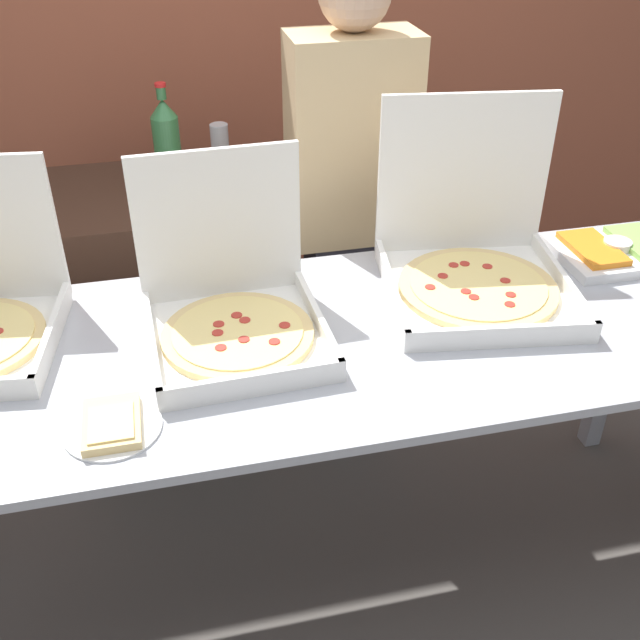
{
  "coord_description": "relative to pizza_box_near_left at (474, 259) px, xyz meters",
  "views": [
    {
      "loc": [
        -0.35,
        -1.51,
        1.98
      ],
      "look_at": [
        0.0,
        0.0,
        0.96
      ],
      "focal_mm": 42.0,
      "sensor_mm": 36.0,
      "label": 1
    }
  ],
  "objects": [
    {
      "name": "soda_can_silver",
      "position": [
        -0.58,
        0.98,
        0.03
      ],
      "size": [
        0.07,
        0.07,
        0.12
      ],
      "color": "silver",
      "rests_on": "sideboard_podium"
    },
    {
      "name": "person_guest_plaid",
      "position": [
        -0.2,
        0.57,
        -0.11
      ],
      "size": [
        0.4,
        0.22,
        1.69
      ],
      "rotation": [
        0.0,
        0.0,
        3.14
      ],
      "color": "#2D2D38",
      "rests_on": "ground_plane"
    },
    {
      "name": "sideboard_podium",
      "position": [
        -0.87,
        0.73,
        -0.51
      ],
      "size": [
        0.7,
        0.59,
        0.97
      ],
      "color": "#382319",
      "rests_on": "ground_plane"
    },
    {
      "name": "soda_bottle",
      "position": [
        -0.77,
        0.78,
        0.12
      ],
      "size": [
        0.09,
        0.09,
        0.34
      ],
      "color": "#2D6638",
      "rests_on": "sideboard_podium"
    },
    {
      "name": "paper_plate_front_right",
      "position": [
        -0.98,
        -0.39,
        -0.07
      ],
      "size": [
        0.21,
        0.21,
        0.03
      ],
      "color": "white",
      "rests_on": "buffet_table"
    },
    {
      "name": "buffet_table",
      "position": [
        -0.47,
        -0.15,
        -0.19
      ],
      "size": [
        2.4,
        0.82,
        0.91
      ],
      "color": "#A8AAB2",
      "rests_on": "ground_plane"
    },
    {
      "name": "brick_wall_behind",
      "position": [
        -0.47,
        1.55,
        0.41
      ],
      "size": [
        10.0,
        0.06,
        2.8
      ],
      "color": "#9E5138",
      "rests_on": "ground_plane"
    },
    {
      "name": "pizza_box_near_left",
      "position": [
        0.0,
        0.0,
        0.0
      ],
      "size": [
        0.55,
        0.57,
        0.48
      ],
      "rotation": [
        0.0,
        0.0,
        -0.15
      ],
      "color": "white",
      "rests_on": "buffet_table"
    },
    {
      "name": "veggie_tray",
      "position": [
        0.48,
        0.06,
        -0.06
      ],
      "size": [
        0.35,
        0.27,
        0.05
      ],
      "color": "white",
      "rests_on": "buffet_table"
    },
    {
      "name": "ground_plane",
      "position": [
        -0.47,
        -0.15,
        -0.99
      ],
      "size": [
        16.0,
        16.0,
        0.0
      ],
      "primitive_type": "plane",
      "color": "#514C47"
    },
    {
      "name": "pizza_box_far_right",
      "position": [
        -0.67,
        -0.08,
        -0.01
      ],
      "size": [
        0.44,
        0.46,
        0.43
      ],
      "rotation": [
        0.0,
        0.0,
        0.04
      ],
      "color": "white",
      "rests_on": "buffet_table"
    }
  ]
}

